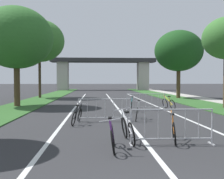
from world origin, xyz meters
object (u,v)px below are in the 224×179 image
bicycle_black_1 (77,116)px  bicycle_purple_5 (112,137)px  crowd_barrier_second (105,110)px  bicycle_silver_3 (128,129)px  tree_right_cypress_far (179,51)px  crowd_barrier_nearest (172,127)px  tree_left_oak_mid (39,41)px  crowd_barrier_third (146,102)px  bicycle_yellow_0 (169,104)px  bicycle_white_2 (137,112)px  bicycle_orange_6 (174,129)px  tree_left_pine_far (16,38)px  bicycle_teal_4 (131,106)px

bicycle_black_1 → bicycle_purple_5: bearing=-64.6°
crowd_barrier_second → bicycle_silver_3: (0.55, -4.12, -0.14)m
tree_right_cypress_far → bicycle_purple_5: size_ratio=4.37×
crowd_barrier_nearest → tree_left_oak_mid: bearing=110.9°
tree_right_cypress_far → crowd_barrier_third: bearing=-116.8°
bicycle_purple_5 → crowd_barrier_second: bearing=-86.0°
tree_left_oak_mid → bicycle_yellow_0: (10.72, -11.83, -5.72)m
bicycle_white_2 → crowd_barrier_third: bearing=-96.1°
crowd_barrier_second → bicycle_yellow_0: bearing=49.2°
tree_left_oak_mid → bicycle_purple_5: (6.41, -21.87, -5.73)m
bicycle_black_1 → bicycle_white_2: 2.97m
crowd_barrier_second → bicycle_purple_5: (0.04, -5.01, -0.16)m
crowd_barrier_third → bicycle_black_1: crowd_barrier_third is taller
bicycle_yellow_0 → tree_right_cypress_far: bearing=55.5°
tree_left_oak_mid → bicycle_purple_5: 23.50m
bicycle_white_2 → bicycle_orange_6: 4.63m
bicycle_white_2 → bicycle_purple_5: size_ratio=1.06×
tree_left_pine_far → bicycle_teal_4: (7.76, -3.39, -4.53)m
bicycle_teal_4 → bicycle_purple_5: size_ratio=1.02×
tree_left_pine_far → tree_left_oak_mid: tree_left_oak_mid is taller
crowd_barrier_second → bicycle_purple_5: size_ratio=1.50×
tree_left_pine_far → crowd_barrier_third: tree_left_pine_far is taller
bicycle_teal_4 → bicycle_white_2: bearing=-85.7°
tree_right_cypress_far → bicycle_black_1: size_ratio=4.24×
tree_right_cypress_far → bicycle_orange_6: tree_right_cypress_far is taller
bicycle_black_1 → bicycle_purple_5: (1.25, -4.41, 0.01)m
bicycle_black_1 → bicycle_orange_6: (3.17, -3.55, 0.03)m
crowd_barrier_third → bicycle_purple_5: size_ratio=1.50×
crowd_barrier_third → bicycle_teal_4: crowd_barrier_third is taller
tree_right_cypress_far → bicycle_teal_4: size_ratio=4.27×
crowd_barrier_second → bicycle_purple_5: bearing=-89.6°
crowd_barrier_third → bicycle_black_1: bearing=-127.7°
crowd_barrier_second → bicycle_teal_4: crowd_barrier_second is taller
tree_left_oak_mid → bicycle_purple_5: tree_left_oak_mid is taller
bicycle_yellow_0 → bicycle_black_1: bearing=-148.5°
tree_left_pine_far → bicycle_white_2: (7.58, -6.85, -4.51)m
crowd_barrier_third → bicycle_black_1: (-3.95, -5.12, -0.18)m
crowd_barrier_nearest → bicycle_yellow_0: (2.55, 9.56, -0.15)m
tree_left_oak_mid → crowd_barrier_third: tree_left_oak_mid is taller
crowd_barrier_second → bicycle_silver_3: crowd_barrier_second is taller
crowd_barrier_second → bicycle_teal_4: bearing=66.1°
tree_left_pine_far → bicycle_purple_5: 14.46m
tree_right_cypress_far → crowd_barrier_second: bearing=-118.1°
bicycle_orange_6 → bicycle_white_2: bearing=108.6°
bicycle_teal_4 → bicycle_silver_3: bearing=-91.0°
tree_left_pine_far → tree_left_oak_mid: size_ratio=0.85×
crowd_barrier_third → bicycle_purple_5: 9.90m
bicycle_white_2 → bicycle_orange_6: (0.40, -4.62, -0.00)m
bicycle_teal_4 → bicycle_orange_6: (0.22, -8.07, 0.02)m
tree_left_pine_far → tree_left_oak_mid: (-0.36, 9.54, 1.20)m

